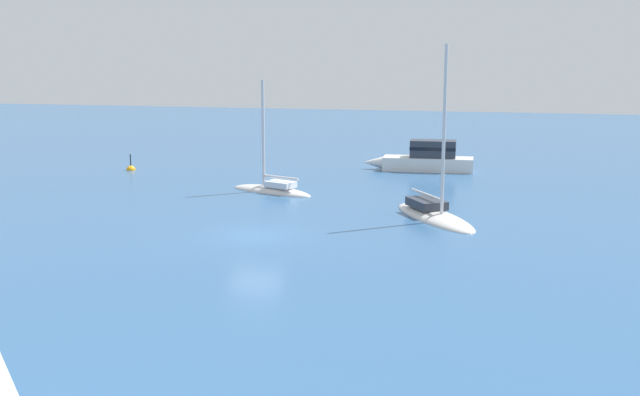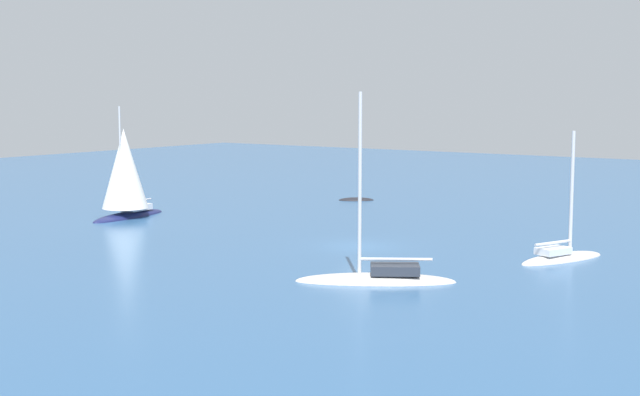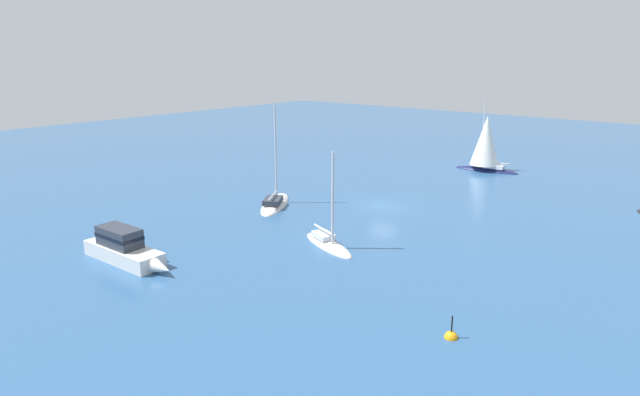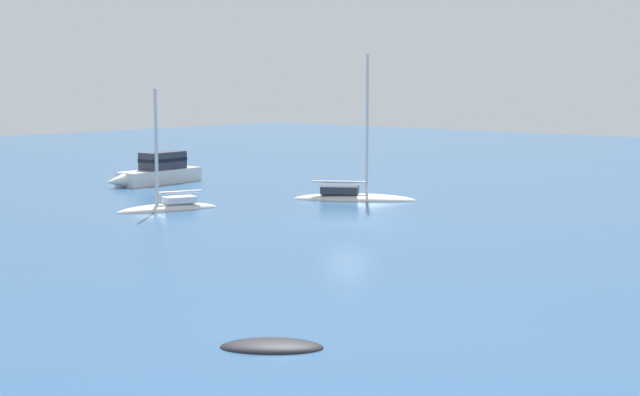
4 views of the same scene
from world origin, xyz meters
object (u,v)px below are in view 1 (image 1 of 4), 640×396
object	(u,v)px
yacht	(434,215)
channel_buoy	(131,170)
motor_cruiser	(426,159)
ketch	(272,189)

from	to	relation	value
yacht	channel_buoy	xyz separation A→B (m)	(-23.38, 11.61, -0.14)
motor_cruiser	yacht	bearing A→B (deg)	95.07
motor_cruiser	yacht	world-z (taller)	yacht
channel_buoy	yacht	bearing A→B (deg)	-26.40
ketch	yacht	world-z (taller)	yacht
ketch	channel_buoy	distance (m)	14.33
motor_cruiser	ketch	xyz separation A→B (m)	(-8.48, -11.04, -0.73)
motor_cruiser	channel_buoy	world-z (taller)	motor_cruiser
ketch	motor_cruiser	bearing A→B (deg)	-105.75
ketch	channel_buoy	size ratio (longest dim) A/B	4.87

